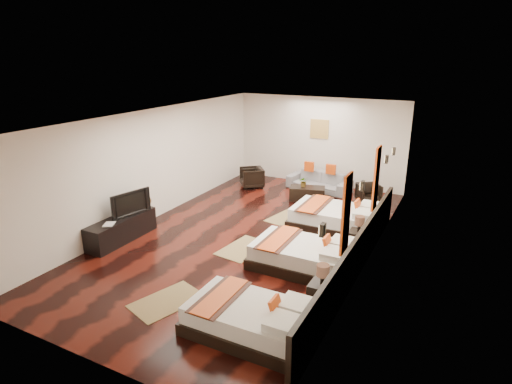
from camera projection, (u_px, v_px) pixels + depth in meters
The scene contains 30 objects.
floor at pixel (250, 236), 9.93m from camera, with size 5.50×9.50×0.01m, color black.
ceiling at pixel (249, 116), 9.05m from camera, with size 5.50×9.50×0.01m, color white.
back_wall at pixel (319, 141), 13.51m from camera, with size 5.50×0.01×2.80m, color silver.
left_wall at pixel (153, 165), 10.69m from camera, with size 0.01×9.50×2.80m, color silver.
right_wall at pixel (373, 197), 8.30m from camera, with size 0.01×9.50×2.80m, color silver.
headboard_panel at pixel (357, 257), 7.94m from camera, with size 0.08×6.60×0.90m, color black.
bed_near at pixel (250, 318), 6.44m from camera, with size 1.90×1.19×0.73m.
bed_mid at pixel (305, 256), 8.39m from camera, with size 2.04×1.28×0.78m.
bed_far at pixel (337, 218), 10.25m from camera, with size 2.15×1.35×0.82m.
nightstand_a at pixel (322, 293), 7.07m from camera, with size 0.40×0.40×0.80m.
nightstand_b at pixel (358, 238), 9.14m from camera, with size 0.40×0.40×0.79m.
jute_mat_near at pixel (167, 301), 7.32m from camera, with size 0.75×1.20×0.01m, color olive.
jute_mat_mid at pixel (243, 248), 9.29m from camera, with size 0.75×1.20×0.01m, color olive.
jute_mat_far at pixel (289, 217), 11.03m from camera, with size 0.75×1.20×0.01m, color olive.
tv_console at pixel (122, 229), 9.64m from camera, with size 0.50×1.80×0.55m, color black.
tv at pixel (129, 203), 9.65m from camera, with size 1.00×0.13×0.58m, color black.
book at pixel (104, 224), 9.14m from camera, with size 0.22×0.29×0.03m, color black.
figurine at pixel (144, 200), 10.17m from camera, with size 0.35×0.35×0.37m, color brown.
sofa at pixel (319, 181), 13.14m from camera, with size 1.97×0.77×0.57m, color slate.
armchair_left at pixel (252, 178), 13.44m from camera, with size 0.68×0.70×0.64m, color black.
armchair_right at pixel (369, 193), 12.08m from camera, with size 0.59×0.60×0.55m, color black.
coffee_table at pixel (307, 194), 12.28m from camera, with size 1.00×0.50×0.40m, color black.
table_plant at pixel (304, 182), 12.23m from camera, with size 0.27×0.23×0.30m, color #2D6020.
orange_panel_a at pixel (346, 214), 6.61m from camera, with size 0.04×0.40×1.30m, color #D86014.
orange_panel_b at pixel (376, 178), 8.47m from camera, with size 0.04×0.40×1.30m, color #D86014.
sconce_near at pixel (322, 230), 5.65m from camera, with size 0.07×0.12×0.18m.
sconce_mid at pixel (362, 186), 7.51m from camera, with size 0.07×0.12×0.18m.
sconce_far at pixel (386, 159), 9.36m from camera, with size 0.07×0.12×0.18m.
sconce_lounge at pixel (394, 151), 10.12m from camera, with size 0.07×0.12×0.18m.
gold_artwork at pixel (319, 129), 13.36m from camera, with size 0.60×0.04×0.60m, color #AD873F.
Camera 1 is at (4.29, -8.03, 4.10)m, focal length 29.66 mm.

